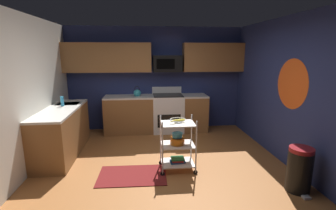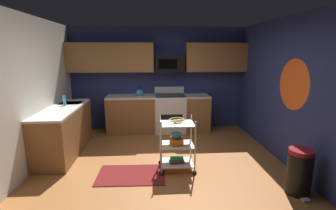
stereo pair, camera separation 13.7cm
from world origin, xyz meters
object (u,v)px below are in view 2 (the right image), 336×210
at_px(oven_range, 170,113).
at_px(rolling_cart, 177,145).
at_px(microwave, 170,64).
at_px(kettle, 139,93).
at_px(book_stack, 177,160).
at_px(fruit_bowl, 177,120).
at_px(dish_soap_bottle, 64,101).
at_px(mixing_bowl_large, 177,141).
at_px(mixing_bowl_small, 177,135).
at_px(trash_can, 299,172).

distance_m(oven_range, rolling_cart, 2.11).
relative_size(microwave, kettle, 2.65).
bearing_deg(book_stack, oven_range, 88.82).
bearing_deg(book_stack, fruit_bowl, 172.87).
height_order(book_stack, dish_soap_bottle, dish_soap_bottle).
relative_size(oven_range, fruit_bowl, 4.04).
relative_size(oven_range, mixing_bowl_large, 4.37).
relative_size(microwave, dish_soap_bottle, 3.50).
distance_m(microwave, book_stack, 2.69).
distance_m(mixing_bowl_large, kettle, 2.28).
relative_size(microwave, fruit_bowl, 2.57).
bearing_deg(book_stack, mixing_bowl_small, 132.20).
relative_size(microwave, book_stack, 2.64).
relative_size(mixing_bowl_large, trash_can, 0.38).
height_order(oven_range, rolling_cart, oven_range).
bearing_deg(mixing_bowl_large, kettle, 108.54).
xyz_separation_m(fruit_bowl, trash_can, (1.65, -0.82, -0.55)).
height_order(fruit_bowl, mixing_bowl_large, fruit_bowl).
bearing_deg(oven_range, dish_soap_bottle, -155.57).
height_order(mixing_bowl_large, book_stack, mixing_bowl_large).
bearing_deg(microwave, mixing_bowl_large, -91.27).
bearing_deg(dish_soap_bottle, book_stack, -26.92).
height_order(rolling_cart, trash_can, rolling_cart).
relative_size(book_stack, kettle, 1.00).
bearing_deg(rolling_cart, dish_soap_bottle, 153.08).
relative_size(fruit_bowl, trash_can, 0.41).
relative_size(mixing_bowl_large, dish_soap_bottle, 1.26).
xyz_separation_m(oven_range, book_stack, (-0.04, -2.11, -0.31)).
distance_m(oven_range, book_stack, 2.14).
bearing_deg(kettle, rolling_cart, -71.31).
xyz_separation_m(oven_range, microwave, (-0.00, 0.10, 1.22)).
relative_size(oven_range, dish_soap_bottle, 5.50).
relative_size(mixing_bowl_small, dish_soap_bottle, 0.91).
bearing_deg(mixing_bowl_small, trash_can, -26.54).
bearing_deg(oven_range, microwave, 90.26).
relative_size(mixing_bowl_large, book_stack, 0.95).
distance_m(book_stack, trash_can, 1.85).
bearing_deg(mixing_bowl_small, kettle, 108.60).
relative_size(rolling_cart, kettle, 3.47).
height_order(mixing_bowl_small, dish_soap_bottle, dish_soap_bottle).
bearing_deg(book_stack, trash_can, -26.45).
bearing_deg(rolling_cart, microwave, 88.89).
bearing_deg(book_stack, kettle, 108.69).
relative_size(rolling_cart, mixing_bowl_small, 5.03).
relative_size(rolling_cart, dish_soap_bottle, 4.57).
bearing_deg(mixing_bowl_large, trash_can, -26.36).
height_order(fruit_bowl, trash_can, fruit_bowl).
bearing_deg(trash_can, book_stack, 153.55).
bearing_deg(microwave, book_stack, -91.11).
bearing_deg(book_stack, rolling_cart, -1.79).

